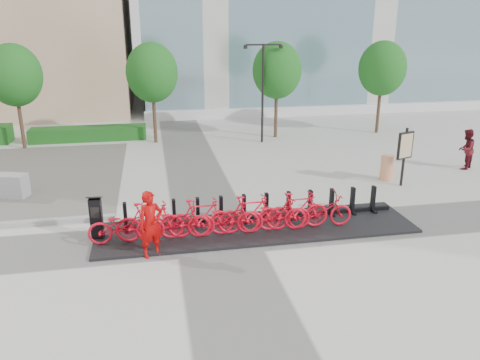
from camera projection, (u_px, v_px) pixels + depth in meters
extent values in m
plane|color=beige|center=(216.00, 237.00, 13.73)|extent=(120.00, 120.00, 0.00)
cube|color=#194F1B|center=(89.00, 134.00, 25.02)|extent=(6.00, 1.20, 0.70)
cylinder|color=brown|center=(21.00, 119.00, 23.00)|extent=(0.18, 0.18, 3.00)
ellipsoid|color=#1A6A1E|center=(14.00, 75.00, 22.33)|extent=(2.60, 2.60, 2.99)
cylinder|color=brown|center=(154.00, 114.00, 24.16)|extent=(0.18, 0.18, 3.00)
ellipsoid|color=#1A6A1E|center=(152.00, 73.00, 23.49)|extent=(2.60, 2.60, 2.99)
cylinder|color=brown|center=(276.00, 110.00, 25.32)|extent=(0.18, 0.18, 3.00)
ellipsoid|color=#1A6A1E|center=(277.00, 70.00, 24.65)|extent=(2.60, 2.60, 2.99)
cylinder|color=brown|center=(379.00, 106.00, 26.39)|extent=(0.18, 0.18, 3.00)
ellipsoid|color=#1A6A1E|center=(382.00, 68.00, 25.72)|extent=(2.60, 2.60, 2.99)
cylinder|color=black|center=(263.00, 94.00, 23.89)|extent=(0.12, 0.12, 5.00)
cube|color=black|center=(255.00, 45.00, 23.03)|extent=(0.90, 0.08, 0.08)
cube|color=black|center=(272.00, 45.00, 23.20)|extent=(0.90, 0.08, 0.08)
cylinder|color=black|center=(246.00, 47.00, 22.99)|extent=(0.20, 0.20, 0.18)
cylinder|color=black|center=(281.00, 47.00, 23.31)|extent=(0.20, 0.20, 0.18)
cube|color=black|center=(257.00, 228.00, 14.23)|extent=(9.60, 2.40, 0.08)
imported|color=red|center=(124.00, 225.00, 13.03)|extent=(1.98, 0.69, 1.04)
imported|color=red|center=(150.00, 222.00, 13.14)|extent=(1.92, 0.54, 1.16)
imported|color=red|center=(176.00, 221.00, 13.29)|extent=(1.98, 0.69, 1.04)
imported|color=red|center=(201.00, 218.00, 13.40)|extent=(1.92, 0.54, 1.16)
imported|color=red|center=(226.00, 218.00, 13.55)|extent=(1.98, 0.69, 1.04)
imported|color=red|center=(250.00, 214.00, 13.66)|extent=(1.92, 0.54, 1.16)
imported|color=red|center=(274.00, 214.00, 13.80)|extent=(1.98, 0.69, 1.04)
imported|color=red|center=(297.00, 211.00, 13.91)|extent=(1.92, 0.54, 1.16)
imported|color=red|center=(320.00, 211.00, 14.06)|extent=(1.98, 0.69, 1.04)
cube|color=black|center=(96.00, 218.00, 13.34)|extent=(0.35, 0.30, 1.19)
cube|color=black|center=(94.00, 197.00, 13.14)|extent=(0.41, 0.35, 0.15)
cube|color=black|center=(95.00, 213.00, 13.12)|extent=(0.24, 0.03, 0.33)
imported|color=#AA0505|center=(151.00, 224.00, 12.32)|extent=(0.79, 0.66, 1.84)
imported|color=#521019|center=(466.00, 149.00, 19.89)|extent=(1.07, 1.03, 1.73)
cylinder|color=#E85D05|center=(387.00, 168.00, 18.58)|extent=(0.63, 0.63, 1.00)
cylinder|color=black|center=(404.00, 157.00, 17.71)|extent=(0.10, 0.10, 2.26)
cube|color=black|center=(405.00, 145.00, 17.57)|extent=(0.73, 0.36, 1.03)
cube|color=tan|center=(406.00, 146.00, 17.51)|extent=(0.60, 0.24, 0.91)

